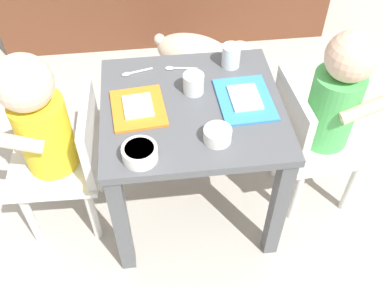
% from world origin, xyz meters
% --- Properties ---
extents(ground_plane, '(7.00, 7.00, 0.00)m').
position_xyz_m(ground_plane, '(0.00, 0.00, 0.00)').
color(ground_plane, '#B2ADA3').
extents(dining_table, '(0.53, 0.50, 0.48)m').
position_xyz_m(dining_table, '(0.00, 0.00, 0.38)').
color(dining_table, '#515459').
rests_on(dining_table, ground).
extents(seated_child_left, '(0.29, 0.29, 0.68)m').
position_xyz_m(seated_child_left, '(-0.43, 0.00, 0.44)').
color(seated_child_left, silver).
rests_on(seated_child_left, ground).
extents(seated_child_right, '(0.30, 0.30, 0.68)m').
position_xyz_m(seated_child_right, '(0.43, 0.00, 0.43)').
color(seated_child_right, silver).
rests_on(seated_child_right, ground).
extents(dog, '(0.44, 0.32, 0.30)m').
position_xyz_m(dog, '(0.12, 0.63, 0.19)').
color(dog, beige).
rests_on(dog, ground).
extents(food_tray_left, '(0.17, 0.19, 0.02)m').
position_xyz_m(food_tray_left, '(-0.16, -0.00, 0.48)').
color(food_tray_left, orange).
rests_on(food_tray_left, dining_table).
extents(food_tray_right, '(0.16, 0.21, 0.02)m').
position_xyz_m(food_tray_right, '(0.16, -0.00, 0.48)').
color(food_tray_right, '#388CD8').
rests_on(food_tray_right, dining_table).
extents(water_cup_left, '(0.06, 0.06, 0.06)m').
position_xyz_m(water_cup_left, '(0.01, 0.06, 0.51)').
color(water_cup_left, white).
rests_on(water_cup_left, dining_table).
extents(water_cup_right, '(0.06, 0.06, 0.07)m').
position_xyz_m(water_cup_right, '(0.14, 0.17, 0.51)').
color(water_cup_right, white).
rests_on(water_cup_right, dining_table).
extents(cereal_bowl_left_side, '(0.08, 0.08, 0.04)m').
position_xyz_m(cereal_bowl_left_side, '(0.05, -0.15, 0.50)').
color(cereal_bowl_left_side, white).
rests_on(cereal_bowl_left_side, dining_table).
extents(cereal_bowl_right_side, '(0.09, 0.09, 0.04)m').
position_xyz_m(cereal_bowl_right_side, '(-0.16, -0.19, 0.50)').
color(cereal_bowl_right_side, white).
rests_on(cereal_bowl_right_side, dining_table).
extents(spoon_by_left_tray, '(0.10, 0.04, 0.01)m').
position_xyz_m(spoon_by_left_tray, '(-0.16, 0.17, 0.48)').
color(spoon_by_left_tray, silver).
rests_on(spoon_by_left_tray, dining_table).
extents(spoon_by_right_tray, '(0.10, 0.03, 0.01)m').
position_xyz_m(spoon_by_right_tray, '(-0.03, 0.17, 0.48)').
color(spoon_by_right_tray, silver).
rests_on(spoon_by_right_tray, dining_table).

